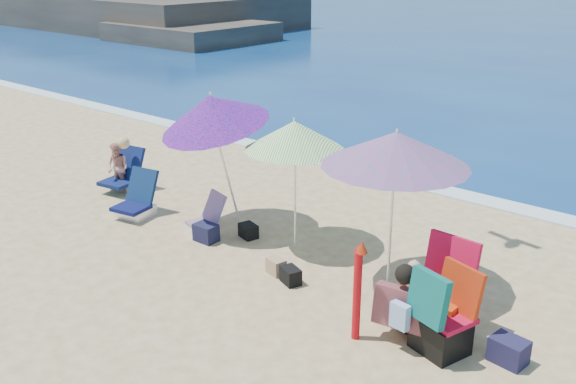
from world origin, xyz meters
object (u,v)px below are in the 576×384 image
Objects in this scene: umbrella_striped at (294,136)px; furled_umbrella at (358,285)px; chair_rainbow at (205,223)px; chair_navy at (136,204)px; person_center at (408,301)px; umbrella_blue at (212,111)px; camp_chair_right at (440,322)px; camp_chair_left at (437,305)px; umbrella_turquoise at (396,149)px; person_left at (119,167)px.

umbrella_striped is 1.57× the size of furled_umbrella.
furled_umbrella is at bearing -15.10° from chair_rainbow.
person_center is (5.24, -0.29, 0.25)m from chair_navy.
umbrella_striped is 1.40m from umbrella_blue.
camp_chair_right is 0.42m from person_center.
furled_umbrella is 4.90m from chair_navy.
chair_navy is at bearing -163.45° from umbrella_striped.
camp_chair_left is 0.41m from camp_chair_right.
umbrella_turquoise is at bearing 149.48° from camp_chair_left.
umbrella_turquoise reaches higher than person_center.
umbrella_turquoise is 2.10× the size of camp_chair_right.
person_left is at bearing 172.87° from camp_chair_right.
camp_chair_right is at bearing 24.57° from furled_umbrella.
person_center is (0.41, 0.40, -0.22)m from furled_umbrella.
person_left is at bearing 172.64° from person_center.
umbrella_turquoise reaches higher than camp_chair_right.
umbrella_striped is 2.40× the size of chair_navy.
person_center is 6.44m from person_left.
person_center is (2.53, -1.09, -1.22)m from umbrella_striped.
umbrella_turquoise is 3.28× the size of chair_rainbow.
furled_umbrella is 0.61m from person_center.
umbrella_blue reaches higher than chair_rainbow.
camp_chair_right is (0.81, 0.37, -0.31)m from furled_umbrella.
camp_chair_left is at bearing 50.18° from furled_umbrella.
umbrella_striped is at bearing 164.20° from camp_chair_left.
furled_umbrella is 1.00m from camp_chair_left.
chair_navy is (-4.45, -0.61, -1.65)m from umbrella_turquoise.
chair_rainbow is 0.64× the size of camp_chair_right.
furled_umbrella reaches higher than camp_chair_left.
umbrella_striped reaches higher than person_center.
furled_umbrella is (0.38, -1.30, -1.18)m from umbrella_turquoise.
umbrella_striped is 3.40m from camp_chair_right.
furled_umbrella reaches higher than camp_chair_right.
chair_navy is at bearing 176.81° from camp_chair_right.
umbrella_blue is at bearing -178.09° from umbrella_turquoise.
chair_navy is at bearing -172.13° from umbrella_turquoise.
chair_navy is 1.29m from person_left.
chair_rainbow is at bearing 172.55° from camp_chair_right.
umbrella_blue reaches higher than umbrella_turquoise.
camp_chair_right is (4.29, -0.83, -1.51)m from umbrella_blue.
chair_navy is (-2.71, -0.80, -1.47)m from umbrella_striped.
furled_umbrella is at bearing -19.02° from umbrella_blue.
umbrella_turquoise reaches higher than chair_rainbow.
person_center reaches higher than chair_navy.
person_left reaches higher than chair_navy.
person_left is at bearing 154.97° from chair_navy.
furled_umbrella is 1.12× the size of camp_chair_left.
person_left is (-6.58, 0.50, 0.13)m from camp_chair_left.
chair_navy is 0.73× the size of camp_chair_left.
umbrella_blue is 1.73m from chair_rainbow.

